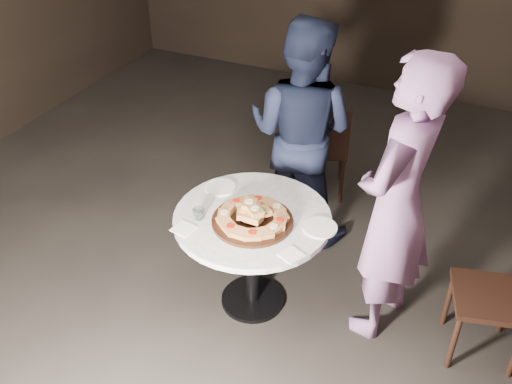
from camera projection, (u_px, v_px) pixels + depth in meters
floor at (253, 306)px, 3.55m from camera, size 7.00×7.00×0.00m
table at (252, 233)px, 3.28m from camera, size 1.17×1.17×0.67m
serving_board at (252, 221)px, 3.15m from camera, size 0.51×0.51×0.02m
focaccia_pile at (252, 215)px, 3.13m from camera, size 0.40×0.41×0.11m
plate_left at (220, 187)px, 3.43m from camera, size 0.20×0.20×0.01m
plate_right at (320, 227)px, 3.11m from camera, size 0.24×0.24×0.01m
water_glass at (199, 214)px, 3.16m from camera, size 0.08×0.08×0.06m
napkin_near at (184, 229)px, 3.11m from camera, size 0.13×0.13×0.01m
napkin_far at (291, 255)px, 2.93m from camera, size 0.14×0.14×0.01m
chair_far at (323, 144)px, 4.28m from camera, size 0.48×0.49×0.81m
chair_right at (509, 291)px, 3.00m from camera, size 0.48×0.46×0.81m
diner_navy at (301, 132)px, 3.78m from camera, size 0.79×0.64×1.56m
diner_teal at (397, 205)px, 2.99m from camera, size 0.53×0.69×1.70m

